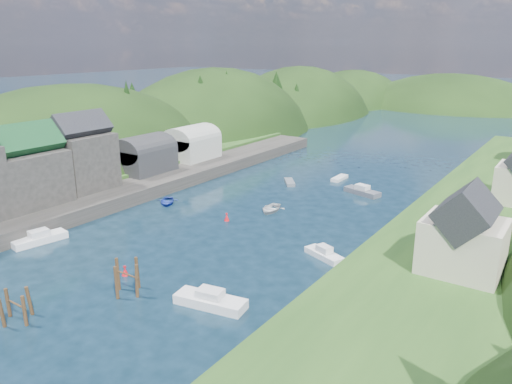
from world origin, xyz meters
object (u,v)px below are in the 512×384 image
Objects in this scene: piling_cluster_near at (16,309)px; channel_buoy_far at (227,217)px; piling_cluster_far at (127,280)px; channel_buoy_near at (125,271)px.

piling_cluster_near reaches higher than channel_buoy_far.
channel_buoy_near is (-3.10, 2.37, -0.85)m from piling_cluster_far.
piling_cluster_far is (3.98, 8.72, 0.25)m from piling_cluster_near.
piling_cluster_near is at bearing -89.06° from channel_buoy_far.
channel_buoy_near is at bearing 142.62° from piling_cluster_far.
channel_buoy_near is at bearing 85.45° from piling_cluster_near.
piling_cluster_near is 9.58m from piling_cluster_far.
channel_buoy_near is 1.00× the size of channel_buoy_far.
channel_buoy_far is (-0.49, 29.86, -0.60)m from piling_cluster_near.
piling_cluster_far reaches higher than piling_cluster_near.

